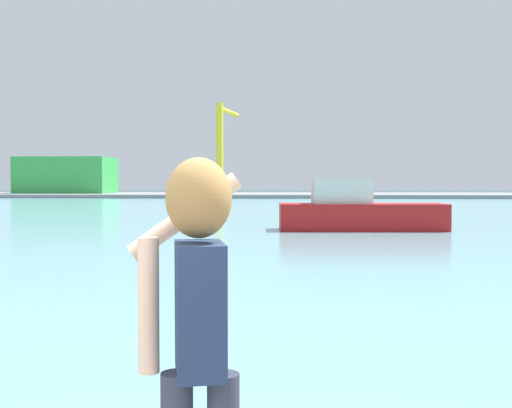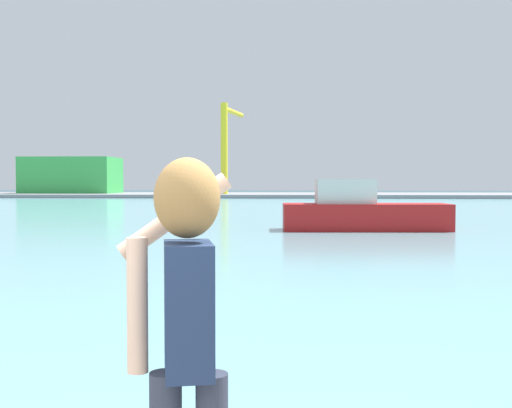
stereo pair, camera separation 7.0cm
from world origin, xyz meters
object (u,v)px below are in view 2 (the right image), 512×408
object	(u,v)px
boat_moored	(362,212)
port_crane	(227,139)
warehouse_left	(72,175)
person_photographer	(186,316)

from	to	relation	value
boat_moored	port_crane	bearing A→B (deg)	99.22
boat_moored	warehouse_left	world-z (taller)	warehouse_left
warehouse_left	port_crane	xyz separation A→B (m)	(24.59, -4.80, 5.22)
person_photographer	port_crane	bearing A→B (deg)	-6.32
person_photographer	port_crane	distance (m)	88.36
person_photographer	warehouse_left	size ratio (longest dim) A/B	0.13
person_photographer	boat_moored	world-z (taller)	person_photographer
warehouse_left	port_crane	bearing A→B (deg)	-11.06
warehouse_left	port_crane	distance (m)	25.59
boat_moored	warehouse_left	bearing A→B (deg)	116.93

